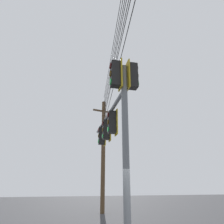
# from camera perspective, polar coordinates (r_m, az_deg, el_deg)

# --- Properties ---
(signal_mast_assembly) EXTENTS (0.97, 5.95, 6.03)m
(signal_mast_assembly) POSITION_cam_1_polar(r_m,az_deg,el_deg) (7.46, 0.68, -2.76)
(signal_mast_assembly) COLOR slate
(signal_mast_assembly) RESTS_ON ground
(utility_pole_wooden) EXTENTS (1.92, 0.66, 8.77)m
(utility_pole_wooden) POSITION_cam_1_polar(r_m,az_deg,el_deg) (15.99, -2.58, -11.39)
(utility_pole_wooden) COLOR #4C3823
(utility_pole_wooden) RESTS_ON ground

